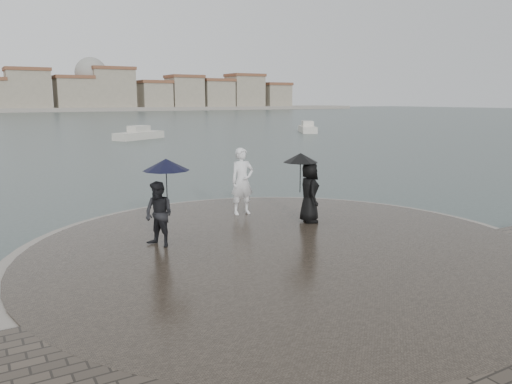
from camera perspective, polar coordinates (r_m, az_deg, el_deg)
ground at (r=9.36m, az=15.33°, el=-13.51°), size 400.00×400.00×0.00m
kerb_ring at (r=11.83m, az=3.18°, el=-7.16°), size 12.50×12.50×0.32m
quay_tip at (r=11.83m, az=3.18°, el=-7.06°), size 11.90×11.90×0.36m
statue at (r=14.84m, az=-1.58°, el=1.24°), size 0.75×0.51×1.99m
visitor_left at (r=11.79m, az=-10.77°, el=-0.62°), size 1.23×1.11×2.04m
visitor_right at (r=13.90m, az=5.87°, el=0.95°), size 1.14×1.07×1.95m
boats at (r=47.92m, az=-12.70°, el=6.25°), size 44.46×8.07×1.50m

